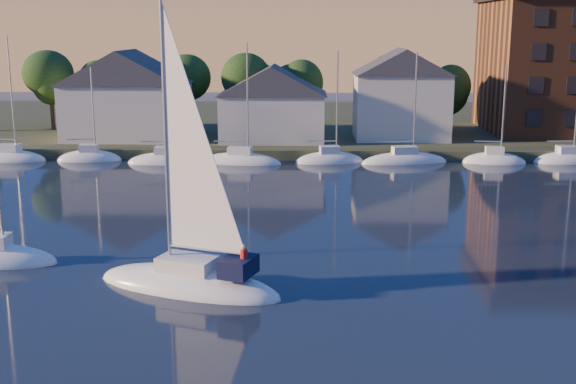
{
  "coord_description": "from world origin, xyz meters",
  "views": [
    {
      "loc": [
        -2.1,
        -20.86,
        12.75
      ],
      "look_at": [
        -3.34,
        22.0,
        3.09
      ],
      "focal_mm": 45.0,
      "sensor_mm": 36.0,
      "label": 1
    }
  ],
  "objects_px": {
    "clubhouse_west": "(127,93)",
    "hero_sailboat": "(191,276)",
    "clubhouse_centre": "(273,102)",
    "clubhouse_east": "(401,93)"
  },
  "relations": [
    {
      "from": "clubhouse_east",
      "to": "hero_sailboat",
      "type": "bearing_deg",
      "value": -109.33
    },
    {
      "from": "clubhouse_centre",
      "to": "clubhouse_east",
      "type": "height_order",
      "value": "clubhouse_east"
    },
    {
      "from": "clubhouse_centre",
      "to": "hero_sailboat",
      "type": "distance_m",
      "value": 43.88
    },
    {
      "from": "clubhouse_east",
      "to": "clubhouse_centre",
      "type": "bearing_deg",
      "value": -171.87
    },
    {
      "from": "clubhouse_east",
      "to": "hero_sailboat",
      "type": "relative_size",
      "value": 0.68
    },
    {
      "from": "clubhouse_west",
      "to": "clubhouse_east",
      "type": "height_order",
      "value": "clubhouse_east"
    },
    {
      "from": "clubhouse_east",
      "to": "hero_sailboat",
      "type": "xyz_separation_m",
      "value": [
        -15.99,
        -45.6,
        -5.37
      ]
    },
    {
      "from": "clubhouse_centre",
      "to": "clubhouse_east",
      "type": "distance_m",
      "value": 14.17
    },
    {
      "from": "clubhouse_west",
      "to": "hero_sailboat",
      "type": "distance_m",
      "value": 47.05
    },
    {
      "from": "clubhouse_west",
      "to": "hero_sailboat",
      "type": "xyz_separation_m",
      "value": [
        14.01,
        -44.6,
        -5.3
      ]
    }
  ]
}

